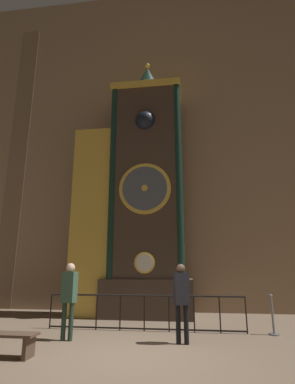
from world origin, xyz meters
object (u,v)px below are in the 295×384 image
(visitor_far, at_px, (181,295))
(visitor_near, at_px, (69,293))
(clock_tower, at_px, (134,198))
(stanchion_post, at_px, (273,322))
(visitor_bench, at_px, (6,340))

(visitor_far, bearing_deg, visitor_near, 163.40)
(visitor_near, bearing_deg, clock_tower, 87.92)
(stanchion_post, bearing_deg, visitor_far, -151.17)
(stanchion_post, bearing_deg, visitor_near, -165.53)
(visitor_near, xyz_separation_m, visitor_bench, (-0.63, -1.46, -0.77))
(clock_tower, relative_size, visitor_near, 5.72)
(visitor_far, distance_m, stanchion_post, 2.73)
(visitor_far, relative_size, visitor_bench, 1.48)
(clock_tower, height_order, visitor_near, clock_tower)
(visitor_near, bearing_deg, visitor_bench, -101.18)
(visitor_bench, bearing_deg, stanchion_post, 26.00)
(stanchion_post, bearing_deg, clock_tower, 150.10)
(visitor_far, height_order, visitor_bench, visitor_far)
(visitor_near, xyz_separation_m, stanchion_post, (5.03, 1.30, -0.75))
(clock_tower, distance_m, visitor_bench, 6.64)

